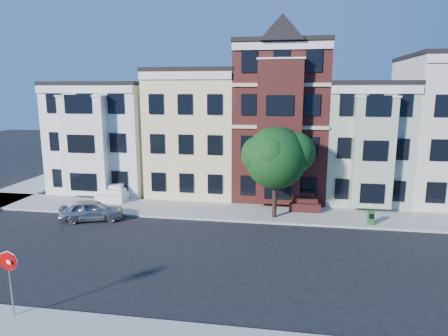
% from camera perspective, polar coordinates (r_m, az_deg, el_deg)
% --- Properties ---
extents(ground, '(120.00, 120.00, 0.00)m').
position_cam_1_polar(ground, '(20.97, 6.73, -13.35)').
color(ground, black).
extents(far_sidewalk, '(60.00, 4.00, 0.15)m').
position_cam_1_polar(far_sidewalk, '(28.42, 7.51, -6.55)').
color(far_sidewalk, '#9E9B93').
rests_on(far_sidewalk, ground).
extents(house_white, '(8.00, 9.00, 9.00)m').
position_cam_1_polar(house_white, '(37.31, -15.68, 4.32)').
color(house_white, white).
rests_on(house_white, ground).
extents(house_yellow, '(7.00, 9.00, 10.00)m').
position_cam_1_polar(house_yellow, '(34.65, -3.59, 5.05)').
color(house_yellow, beige).
rests_on(house_yellow, ground).
extents(house_brown, '(7.00, 9.00, 12.00)m').
position_cam_1_polar(house_brown, '(33.69, 8.15, 6.49)').
color(house_brown, '#391411').
rests_on(house_brown, ground).
extents(house_green, '(6.00, 9.00, 9.00)m').
position_cam_1_polar(house_green, '(34.33, 19.01, 3.57)').
color(house_green, '#A1B198').
rests_on(house_green, ground).
extents(street_tree, '(7.50, 7.50, 7.59)m').
position_cam_1_polar(street_tree, '(26.66, 7.37, 0.85)').
color(street_tree, '#144615').
rests_on(street_tree, far_sidewalk).
extents(parked_car, '(4.44, 2.87, 1.41)m').
position_cam_1_polar(parked_car, '(28.37, -18.38, -5.74)').
color(parked_car, '#9EA0A5').
rests_on(parked_car, ground).
extents(newspaper_box, '(0.45, 0.41, 0.91)m').
position_cam_1_polar(newspaper_box, '(27.45, 20.24, -6.65)').
color(newspaper_box, '#215F20').
rests_on(newspaper_box, far_sidewalk).
extents(fire_hydrant, '(0.31, 0.31, 0.67)m').
position_cam_1_polar(fire_hydrant, '(30.24, -19.30, -5.20)').
color(fire_hydrant, white).
rests_on(fire_hydrant, far_sidewalk).
extents(stop_sign, '(0.79, 0.44, 2.96)m').
position_cam_1_polar(stop_sign, '(17.59, -28.23, -13.84)').
color(stop_sign, '#A50205').
rests_on(stop_sign, near_sidewalk).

